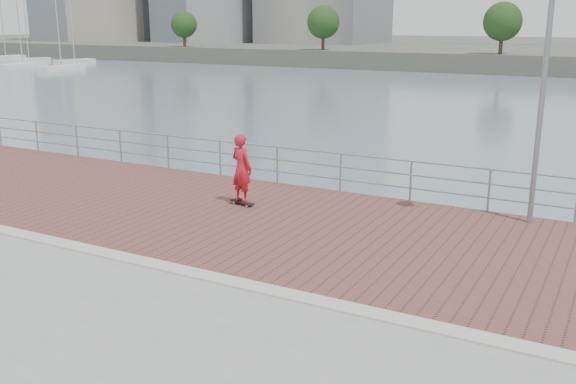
% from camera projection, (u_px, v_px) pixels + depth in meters
% --- Properties ---
extents(water, '(400.00, 400.00, 0.00)m').
position_uv_depth(water, '(239.00, 381.00, 12.36)').
color(water, slate).
rests_on(water, ground).
extents(brick_lane, '(40.00, 6.80, 0.02)m').
position_uv_depth(brick_lane, '(321.00, 230.00, 14.89)').
color(brick_lane, brown).
rests_on(brick_lane, seawall).
extents(curb, '(40.00, 0.40, 0.06)m').
position_uv_depth(curb, '(236.00, 283.00, 11.83)').
color(curb, '#B7B5AD').
rests_on(curb, seawall).
extents(guardrail, '(39.06, 0.06, 1.13)m').
position_uv_depth(guardrail, '(375.00, 172.00, 17.60)').
color(guardrail, '#8C9EA8').
rests_on(guardrail, brick_lane).
extents(street_lamp, '(0.48, 1.39, 6.54)m').
position_uv_depth(street_lamp, '(547.00, 24.00, 13.81)').
color(street_lamp, gray).
rests_on(street_lamp, brick_lane).
extents(skateboard, '(0.79, 0.38, 0.09)m').
position_uv_depth(skateboard, '(242.00, 202.00, 16.87)').
color(skateboard, black).
rests_on(skateboard, brick_lane).
extents(skateboarder, '(0.74, 0.58, 1.80)m').
position_uv_depth(skateboarder, '(242.00, 168.00, 16.63)').
color(skateboarder, red).
rests_on(skateboarder, skateboard).
extents(shoreline_trees, '(109.69, 5.18, 6.90)m').
position_uv_depth(shoreline_trees, '(556.00, 23.00, 77.75)').
color(shoreline_trees, '#473323').
rests_on(shoreline_trees, far_shore).
extents(marina, '(31.33, 20.90, 10.78)m').
position_uv_depth(marina, '(12.00, 61.00, 99.64)').
color(marina, white).
rests_on(marina, water).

